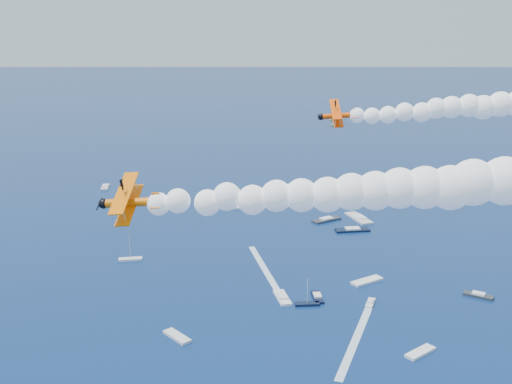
# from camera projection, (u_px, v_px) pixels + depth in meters

# --- Properties ---
(biplane_lead) EXTENTS (7.79, 9.32, 7.06)m
(biplane_lead) POSITION_uv_depth(u_px,v_px,m) (339.00, 116.00, 105.56)
(biplane_lead) COLOR #FA4C05
(biplane_trail) EXTENTS (8.10, 9.74, 7.70)m
(biplane_trail) POSITION_uv_depth(u_px,v_px,m) (131.00, 202.00, 69.82)
(biplane_trail) COLOR #FF6F05
(smoke_trail_trail) EXTENTS (64.27, 16.65, 11.38)m
(smoke_trail_trail) POSITION_uv_depth(u_px,v_px,m) (424.00, 188.00, 66.63)
(smoke_trail_trail) COLOR white
(spectator_boats) EXTENTS (208.29, 179.49, 0.70)m
(spectator_boats) POSITION_uv_depth(u_px,v_px,m) (323.00, 262.00, 205.23)
(spectator_boats) COLOR white
(spectator_boats) RESTS_ON ground
(boat_wakes) EXTENTS (154.52, 94.24, 0.04)m
(boat_wakes) POSITION_uv_depth(u_px,v_px,m) (439.00, 289.00, 185.79)
(boat_wakes) COLOR white
(boat_wakes) RESTS_ON ground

